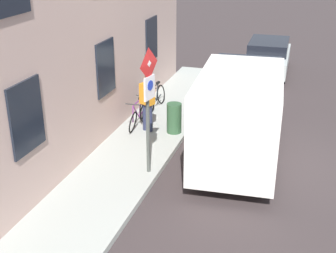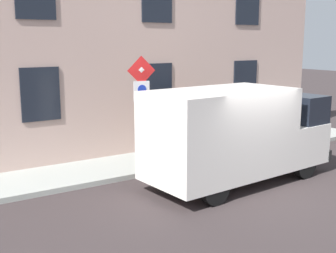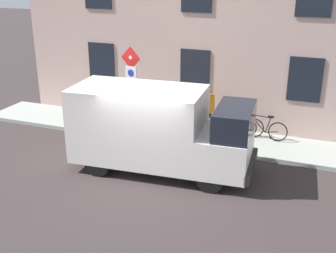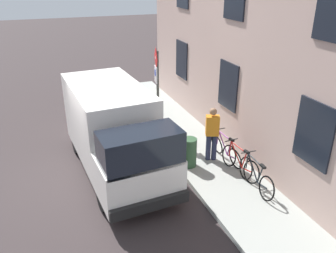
% 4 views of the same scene
% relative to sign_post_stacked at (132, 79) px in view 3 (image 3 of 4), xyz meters
% --- Properties ---
extents(ground_plane, '(80.00, 80.00, 0.00)m').
position_rel_sign_post_stacked_xyz_m(ground_plane, '(-2.66, -1.65, -2.19)').
color(ground_plane, '#372E2E').
extents(sidewalk_slab, '(2.08, 15.93, 0.14)m').
position_rel_sign_post_stacked_xyz_m(sidewalk_slab, '(0.83, -1.65, -2.12)').
color(sidewalk_slab, '#9FA39C').
rests_on(sidewalk_slab, ground_plane).
extents(building_facade, '(0.75, 13.93, 6.94)m').
position_rel_sign_post_stacked_xyz_m(building_facade, '(2.22, -1.65, 1.29)').
color(building_facade, '#C5A397').
rests_on(building_facade, ground_plane).
extents(sign_post_stacked, '(0.19, 0.55, 3.03)m').
position_rel_sign_post_stacked_xyz_m(sign_post_stacked, '(0.00, 0.00, 0.00)').
color(sign_post_stacked, '#474C47').
rests_on(sign_post_stacked, sidewalk_slab).
extents(delivery_van, '(2.37, 5.46, 2.50)m').
position_rel_sign_post_stacked_xyz_m(delivery_van, '(-1.92, -1.74, -0.85)').
color(delivery_van, white).
rests_on(delivery_van, ground_plane).
extents(bicycle_black, '(0.46, 1.71, 0.89)m').
position_rel_sign_post_stacked_xyz_m(bicycle_black, '(1.32, -4.30, -1.67)').
color(bicycle_black, black).
rests_on(bicycle_black, sidewalk_slab).
extents(bicycle_red, '(0.46, 1.72, 0.89)m').
position_rel_sign_post_stacked_xyz_m(bicycle_red, '(1.32, -3.48, -1.67)').
color(bicycle_red, black).
rests_on(bicycle_red, sidewalk_slab).
extents(bicycle_purple, '(0.46, 1.72, 0.89)m').
position_rel_sign_post_stacked_xyz_m(bicycle_purple, '(1.32, -2.67, -1.67)').
color(bicycle_purple, black).
rests_on(bicycle_purple, sidewalk_slab).
extents(pedestrian, '(0.47, 0.39, 1.72)m').
position_rel_sign_post_stacked_xyz_m(pedestrian, '(0.93, -2.44, -1.11)').
color(pedestrian, '#262B47').
rests_on(pedestrian, sidewalk_slab).
extents(litter_bin, '(0.44, 0.44, 0.90)m').
position_rel_sign_post_stacked_xyz_m(litter_bin, '(0.14, -2.55, -1.60)').
color(litter_bin, '#2D5133').
rests_on(litter_bin, sidewalk_slab).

